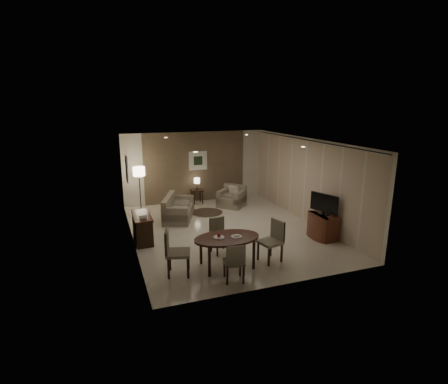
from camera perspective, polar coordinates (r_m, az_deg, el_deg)
name	(u,v)px	position (r m, az deg, el deg)	size (l,w,h in m)	color
room_shell	(222,184)	(10.67, -0.36, 1.29)	(5.50, 7.00, 2.70)	beige
taupe_accent	(195,167)	(13.56, -4.69, 4.07)	(3.96, 0.03, 2.70)	brown
curtain_wall	(305,181)	(11.48, 13.05, 1.71)	(0.08, 6.70, 2.58)	beige
curtain_rod	(307,140)	(11.27, 13.43, 8.27)	(0.03, 0.03, 6.80)	black
art_back_frame	(198,161)	(13.52, -4.28, 5.13)	(0.72, 0.03, 0.72)	silver
art_back_canvas	(198,161)	(13.50, -4.26, 5.12)	(0.34, 0.01, 0.34)	#1C2F1A
art_left_frame	(127,169)	(10.80, -15.60, 3.63)	(0.03, 0.60, 0.80)	silver
art_left_canvas	(127,169)	(10.80, -15.52, 3.64)	(0.01, 0.46, 0.64)	gray
downlight_nl	(195,152)	(7.95, -4.68, 6.51)	(0.10, 0.10, 0.01)	white
downlight_nr	(303,147)	(9.08, 12.78, 7.19)	(0.10, 0.10, 0.01)	white
downlight_fl	(166,137)	(11.44, -9.46, 8.77)	(0.10, 0.10, 0.01)	white
downlight_fr	(247,135)	(12.25, 3.70, 9.29)	(0.10, 0.10, 0.01)	white
console_desk	(142,228)	(10.04, -13.17, -5.75)	(0.48, 1.20, 0.75)	#402014
telephone	(143,217)	(9.62, -13.10, -3.96)	(0.20, 0.14, 0.09)	white
tv_cabinet	(323,226)	(10.40, 15.87, -5.36)	(0.48, 0.90, 0.70)	#5A2E1B
flat_tv	(324,204)	(10.19, 16.04, -1.83)	(0.06, 0.88, 0.60)	black
dining_table	(227,252)	(8.32, 0.48, -9.74)	(1.56, 0.98, 0.73)	#402014
chair_near	(234,261)	(7.67, 1.63, -11.27)	(0.43, 0.43, 0.89)	gray
chair_far	(220,236)	(9.01, -0.59, -7.23)	(0.43, 0.43, 0.90)	gray
chair_left	(178,252)	(7.96, -7.47, -9.74)	(0.51, 0.51, 1.06)	gray
chair_right	(270,242)	(8.60, 7.53, -8.04)	(0.49, 0.49, 1.01)	gray
plate_a	(219,237)	(8.16, -0.84, -7.38)	(0.26, 0.26, 0.02)	white
plate_b	(237,236)	(8.20, 2.06, -7.27)	(0.26, 0.26, 0.02)	white
fruit_apple	(219,235)	(8.14, -0.84, -7.03)	(0.09, 0.09, 0.09)	#A51235
napkin	(237,236)	(8.20, 2.06, -7.12)	(0.12, 0.08, 0.03)	white
round_rug	(207,212)	(12.37, -2.77, -3.33)	(1.09, 1.09, 0.01)	#433725
sofa	(179,208)	(11.69, -7.43, -2.53)	(0.83, 1.66, 0.78)	gray
armchair	(232,196)	(12.95, 1.23, -0.72)	(0.88, 0.83, 0.78)	gray
side_table	(197,196)	(13.49, -4.40, -0.69)	(0.42, 0.42, 0.53)	black
table_lamp	(197,183)	(13.37, -4.44, 1.45)	(0.22, 0.22, 0.50)	#FFEAC1
floor_lamp	(140,190)	(12.59, -13.56, 0.38)	(0.41, 0.41, 1.61)	#FFE5B7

